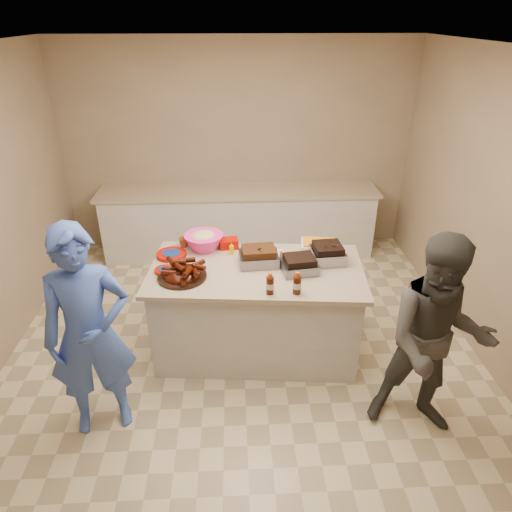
{
  "coord_description": "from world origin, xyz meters",
  "views": [
    {
      "loc": [
        -0.05,
        -3.37,
        2.93
      ],
      "look_at": [
        0.13,
        0.2,
        1.0
      ],
      "focal_mm": 32.0,
      "sensor_mm": 36.0,
      "label": 1
    }
  ],
  "objects_px": {
    "island": "(256,348)",
    "roasting_pan": "(327,261)",
    "bbq_bottle_b": "(297,293)",
    "guest_gray": "(417,422)",
    "bbq_bottle_a": "(270,293)",
    "guest_blue": "(108,419)",
    "rib_platter": "(182,277)",
    "coleslaw_bowl": "(204,249)",
    "plastic_cup": "(184,246)",
    "mustard_bottle": "(232,254)"
  },
  "relations": [
    {
      "from": "coleslaw_bowl",
      "to": "plastic_cup",
      "type": "distance_m",
      "value": 0.21
    },
    {
      "from": "plastic_cup",
      "to": "guest_blue",
      "type": "distance_m",
      "value": 1.68
    },
    {
      "from": "coleslaw_bowl",
      "to": "guest_gray",
      "type": "xyz_separation_m",
      "value": [
        1.74,
        -1.39,
        -0.9
      ]
    },
    {
      "from": "rib_platter",
      "to": "guest_blue",
      "type": "bearing_deg",
      "value": -130.59
    },
    {
      "from": "island",
      "to": "roasting_pan",
      "type": "bearing_deg",
      "value": 14.35
    },
    {
      "from": "rib_platter",
      "to": "coleslaw_bowl",
      "type": "distance_m",
      "value": 0.56
    },
    {
      "from": "roasting_pan",
      "to": "plastic_cup",
      "type": "relative_size",
      "value": 2.74
    },
    {
      "from": "mustard_bottle",
      "to": "guest_gray",
      "type": "bearing_deg",
      "value": -40.82
    },
    {
      "from": "bbq_bottle_a",
      "to": "bbq_bottle_b",
      "type": "relative_size",
      "value": 0.96
    },
    {
      "from": "mustard_bottle",
      "to": "coleslaw_bowl",
      "type": "bearing_deg",
      "value": 155.52
    },
    {
      "from": "roasting_pan",
      "to": "bbq_bottle_b",
      "type": "bearing_deg",
      "value": -128.21
    },
    {
      "from": "bbq_bottle_a",
      "to": "plastic_cup",
      "type": "distance_m",
      "value": 1.17
    },
    {
      "from": "bbq_bottle_b",
      "to": "guest_gray",
      "type": "xyz_separation_m",
      "value": [
        0.95,
        -0.56,
        -0.9
      ]
    },
    {
      "from": "rib_platter",
      "to": "mustard_bottle",
      "type": "xyz_separation_m",
      "value": [
        0.43,
        0.41,
        0.0
      ]
    },
    {
      "from": "bbq_bottle_a",
      "to": "mustard_bottle",
      "type": "distance_m",
      "value": 0.76
    },
    {
      "from": "mustard_bottle",
      "to": "guest_gray",
      "type": "xyz_separation_m",
      "value": [
        1.47,
        -1.27,
        -0.9
      ]
    },
    {
      "from": "island",
      "to": "roasting_pan",
      "type": "height_order",
      "value": "roasting_pan"
    },
    {
      "from": "roasting_pan",
      "to": "coleslaw_bowl",
      "type": "height_order",
      "value": "coleslaw_bowl"
    },
    {
      "from": "guest_blue",
      "to": "bbq_bottle_a",
      "type": "bearing_deg",
      "value": 2.85
    },
    {
      "from": "bbq_bottle_a",
      "to": "mustard_bottle",
      "type": "xyz_separation_m",
      "value": [
        -0.31,
        0.7,
        0.0
      ]
    },
    {
      "from": "coleslaw_bowl",
      "to": "plastic_cup",
      "type": "relative_size",
      "value": 3.58
    },
    {
      "from": "bbq_bottle_b",
      "to": "guest_blue",
      "type": "height_order",
      "value": "bbq_bottle_b"
    },
    {
      "from": "bbq_bottle_b",
      "to": "plastic_cup",
      "type": "distance_m",
      "value": 1.33
    },
    {
      "from": "island",
      "to": "bbq_bottle_b",
      "type": "xyz_separation_m",
      "value": [
        0.31,
        -0.42,
        0.9
      ]
    },
    {
      "from": "plastic_cup",
      "to": "guest_gray",
      "type": "height_order",
      "value": "plastic_cup"
    },
    {
      "from": "coleslaw_bowl",
      "to": "mustard_bottle",
      "type": "relative_size",
      "value": 3.24
    },
    {
      "from": "guest_blue",
      "to": "guest_gray",
      "type": "height_order",
      "value": "guest_gray"
    },
    {
      "from": "rib_platter",
      "to": "roasting_pan",
      "type": "height_order",
      "value": "rib_platter"
    },
    {
      "from": "rib_platter",
      "to": "roasting_pan",
      "type": "relative_size",
      "value": 1.48
    },
    {
      "from": "coleslaw_bowl",
      "to": "bbq_bottle_a",
      "type": "height_order",
      "value": "coleslaw_bowl"
    },
    {
      "from": "bbq_bottle_b",
      "to": "guest_blue",
      "type": "relative_size",
      "value": 0.11
    },
    {
      "from": "roasting_pan",
      "to": "guest_blue",
      "type": "height_order",
      "value": "roasting_pan"
    },
    {
      "from": "roasting_pan",
      "to": "guest_gray",
      "type": "relative_size",
      "value": 0.17
    },
    {
      "from": "bbq_bottle_a",
      "to": "plastic_cup",
      "type": "height_order",
      "value": "bbq_bottle_a"
    },
    {
      "from": "bbq_bottle_b",
      "to": "guest_blue",
      "type": "bearing_deg",
      "value": -165.24
    },
    {
      "from": "island",
      "to": "bbq_bottle_a",
      "type": "bearing_deg",
      "value": -72.41
    },
    {
      "from": "rib_platter",
      "to": "bbq_bottle_a",
      "type": "bearing_deg",
      "value": -21.4
    },
    {
      "from": "island",
      "to": "plastic_cup",
      "type": "bearing_deg",
      "value": 150.9
    },
    {
      "from": "mustard_bottle",
      "to": "plastic_cup",
      "type": "height_order",
      "value": "mustard_bottle"
    },
    {
      "from": "bbq_bottle_b",
      "to": "island",
      "type": "bearing_deg",
      "value": 126.23
    },
    {
      "from": "rib_platter",
      "to": "bbq_bottle_b",
      "type": "distance_m",
      "value": 1.0
    },
    {
      "from": "island",
      "to": "bbq_bottle_b",
      "type": "height_order",
      "value": "bbq_bottle_b"
    },
    {
      "from": "roasting_pan",
      "to": "guest_gray",
      "type": "distance_m",
      "value": 1.54
    },
    {
      "from": "plastic_cup",
      "to": "mustard_bottle",
      "type": "bearing_deg",
      "value": -21.01
    },
    {
      "from": "island",
      "to": "rib_platter",
      "type": "distance_m",
      "value": 1.12
    },
    {
      "from": "coleslaw_bowl",
      "to": "guest_gray",
      "type": "relative_size",
      "value": 0.23
    },
    {
      "from": "roasting_pan",
      "to": "coleslaw_bowl",
      "type": "bearing_deg",
      "value": 160.39
    },
    {
      "from": "island",
      "to": "bbq_bottle_a",
      "type": "relative_size",
      "value": 10.04
    },
    {
      "from": "bbq_bottle_a",
      "to": "guest_gray",
      "type": "relative_size",
      "value": 0.11
    },
    {
      "from": "mustard_bottle",
      "to": "guest_gray",
      "type": "relative_size",
      "value": 0.07
    }
  ]
}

